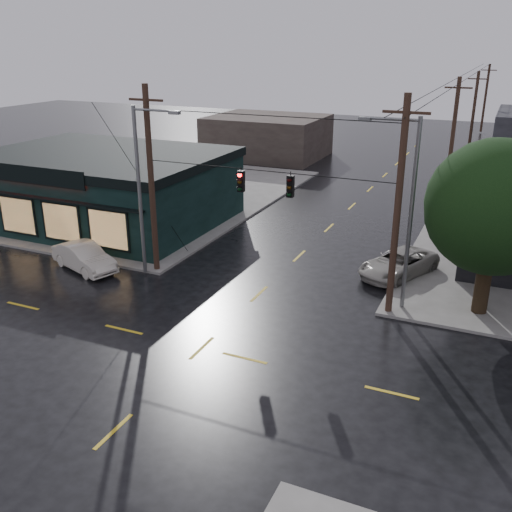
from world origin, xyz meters
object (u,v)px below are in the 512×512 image
at_px(sedan_cream, 84,257).
at_px(utility_pole_ne, 388,313).
at_px(utility_pole_nw, 157,271).
at_px(suv_silver, 398,264).
at_px(corner_tree, 494,208).

bearing_deg(sedan_cream, utility_pole_ne, -65.40).
xyz_separation_m(utility_pole_nw, suv_silver, (12.50, 4.84, 0.71)).
xyz_separation_m(utility_pole_nw, sedan_cream, (-3.81, -1.50, 0.75)).
relative_size(utility_pole_ne, sedan_cream, 2.23).
bearing_deg(utility_pole_nw, sedan_cream, -158.51).
height_order(corner_tree, utility_pole_nw, corner_tree).
distance_m(corner_tree, utility_pole_nw, 17.80).
bearing_deg(corner_tree, utility_pole_nw, -174.40).
xyz_separation_m(corner_tree, sedan_cream, (-20.74, -3.16, -4.48)).
bearing_deg(utility_pole_ne, sedan_cream, -174.90).
height_order(sedan_cream, suv_silver, sedan_cream).
bearing_deg(sedan_cream, suv_silver, -49.26).
height_order(utility_pole_nw, utility_pole_ne, same).
xyz_separation_m(utility_pole_ne, sedan_cream, (-16.81, -1.50, 0.75)).
bearing_deg(suv_silver, sedan_cream, -134.55).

